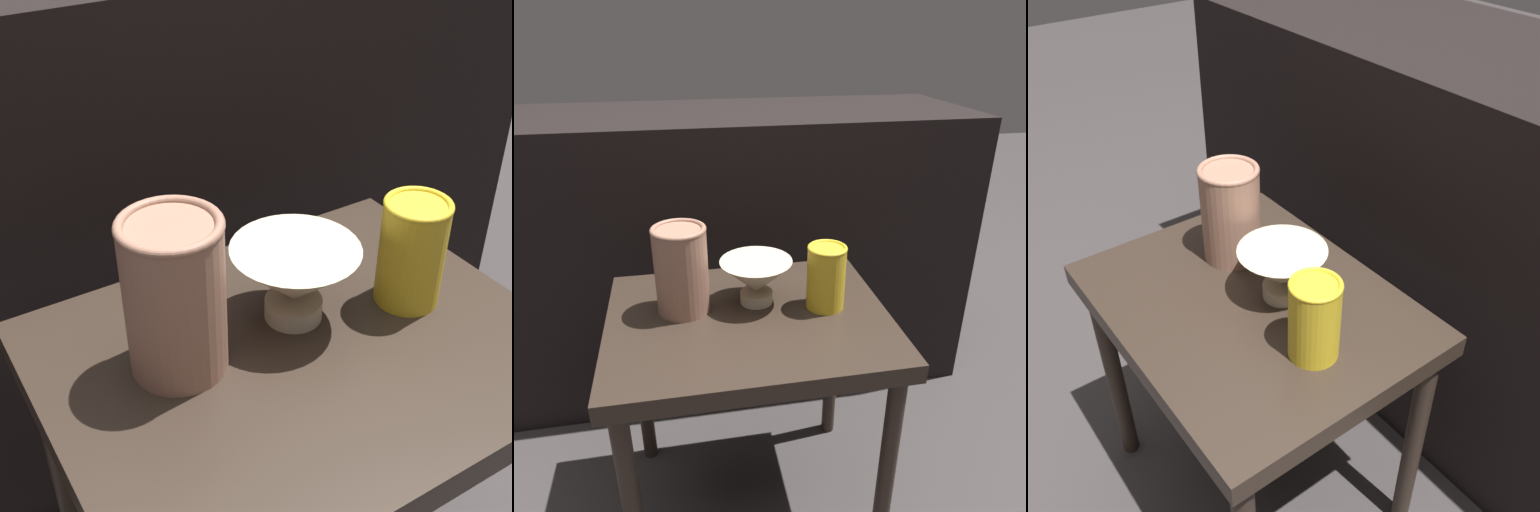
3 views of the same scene
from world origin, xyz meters
The scene contains 6 objects.
ground_plane centered at (0.00, 0.00, 0.00)m, with size 8.00×8.00×0.00m, color #383333.
table centered at (0.00, 0.00, 0.47)m, with size 0.58×0.45×0.54m.
couch_backdrop centered at (0.00, 0.60, 0.43)m, with size 1.49×0.50×0.86m.
bowl centered at (0.03, 0.05, 0.60)m, with size 0.15×0.15×0.10m.
vase_textured_left centered at (-0.13, 0.05, 0.64)m, with size 0.11×0.11×0.19m.
vase_colorful_right centered at (0.17, 0.01, 0.61)m, with size 0.08×0.08×0.14m.
Camera 2 is at (-0.12, -0.88, 1.09)m, focal length 35.00 mm.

